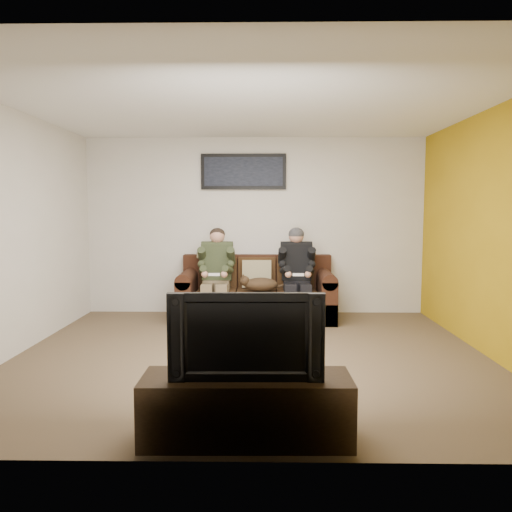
{
  "coord_description": "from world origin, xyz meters",
  "views": [
    {
      "loc": [
        0.13,
        -5.18,
        1.54
      ],
      "look_at": [
        0.03,
        1.2,
        0.95
      ],
      "focal_mm": 35.0,
      "sensor_mm": 36.0,
      "label": 1
    }
  ],
  "objects_px": {
    "cat": "(259,284)",
    "tv_stand": "(247,408)",
    "sofa": "(257,295)",
    "person_right": "(297,269)",
    "framed_poster": "(244,172)",
    "person_left": "(216,269)",
    "television": "(246,334)"
  },
  "relations": [
    {
      "from": "sofa",
      "to": "cat",
      "type": "relative_size",
      "value": 3.27
    },
    {
      "from": "person_right",
      "to": "framed_poster",
      "type": "xyz_separation_m",
      "value": [
        -0.76,
        0.57,
        1.37
      ]
    },
    {
      "from": "person_left",
      "to": "cat",
      "type": "bearing_deg",
      "value": -8.97
    },
    {
      "from": "tv_stand",
      "to": "sofa",
      "type": "bearing_deg",
      "value": 89.03
    },
    {
      "from": "sofa",
      "to": "cat",
      "type": "xyz_separation_m",
      "value": [
        0.04,
        -0.27,
        0.2
      ]
    },
    {
      "from": "tv_stand",
      "to": "television",
      "type": "distance_m",
      "value": 0.51
    },
    {
      "from": "framed_poster",
      "to": "tv_stand",
      "type": "xyz_separation_m",
      "value": [
        0.19,
        -4.17,
        -1.88
      ]
    },
    {
      "from": "sofa",
      "to": "cat",
      "type": "height_order",
      "value": "sofa"
    },
    {
      "from": "sofa",
      "to": "tv_stand",
      "type": "bearing_deg",
      "value": -90.18
    },
    {
      "from": "cat",
      "to": "tv_stand",
      "type": "relative_size",
      "value": 0.47
    },
    {
      "from": "sofa",
      "to": "framed_poster",
      "type": "xyz_separation_m",
      "value": [
        -0.2,
        0.39,
        1.77
      ]
    },
    {
      "from": "person_left",
      "to": "television",
      "type": "distance_m",
      "value": 3.64
    },
    {
      "from": "person_right",
      "to": "framed_poster",
      "type": "relative_size",
      "value": 1.04
    },
    {
      "from": "framed_poster",
      "to": "television",
      "type": "bearing_deg",
      "value": -87.41
    },
    {
      "from": "person_right",
      "to": "television",
      "type": "xyz_separation_m",
      "value": [
        -0.57,
        -3.6,
        0.0
      ]
    },
    {
      "from": "cat",
      "to": "sofa",
      "type": "bearing_deg",
      "value": 98.45
    },
    {
      "from": "person_left",
      "to": "cat",
      "type": "height_order",
      "value": "person_left"
    },
    {
      "from": "person_left",
      "to": "person_right",
      "type": "distance_m",
      "value": 1.11
    },
    {
      "from": "framed_poster",
      "to": "television",
      "type": "relative_size",
      "value": 1.24
    },
    {
      "from": "person_right",
      "to": "framed_poster",
      "type": "bearing_deg",
      "value": 143.0
    },
    {
      "from": "sofa",
      "to": "framed_poster",
      "type": "bearing_deg",
      "value": 117.21
    },
    {
      "from": "person_left",
      "to": "television",
      "type": "xyz_separation_m",
      "value": [
        0.54,
        -3.6,
        0.01
      ]
    },
    {
      "from": "sofa",
      "to": "person_right",
      "type": "height_order",
      "value": "person_right"
    },
    {
      "from": "cat",
      "to": "television",
      "type": "bearing_deg",
      "value": -90.86
    },
    {
      "from": "cat",
      "to": "framed_poster",
      "type": "relative_size",
      "value": 0.53
    },
    {
      "from": "framed_poster",
      "to": "television",
      "type": "distance_m",
      "value": 4.39
    },
    {
      "from": "sofa",
      "to": "person_left",
      "type": "relative_size",
      "value": 1.68
    },
    {
      "from": "sofa",
      "to": "person_left",
      "type": "bearing_deg",
      "value": -162.0
    },
    {
      "from": "tv_stand",
      "to": "person_right",
      "type": "bearing_deg",
      "value": 80.26
    },
    {
      "from": "cat",
      "to": "tv_stand",
      "type": "height_order",
      "value": "cat"
    },
    {
      "from": "person_left",
      "to": "framed_poster",
      "type": "xyz_separation_m",
      "value": [
        0.36,
        0.57,
        1.38
      ]
    },
    {
      "from": "sofa",
      "to": "television",
      "type": "xyz_separation_m",
      "value": [
        -0.01,
        -3.78,
        0.4
      ]
    }
  ]
}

